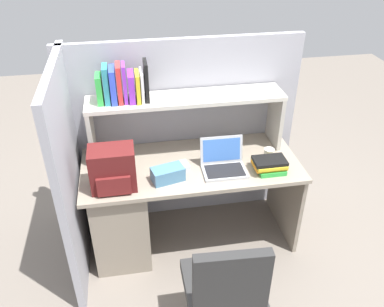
# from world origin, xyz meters

# --- Properties ---
(ground_plane) EXTENTS (8.00, 8.00, 0.00)m
(ground_plane) POSITION_xyz_m (0.00, 0.00, 0.00)
(ground_plane) COLOR slate
(desk) EXTENTS (1.60, 0.70, 0.73)m
(desk) POSITION_xyz_m (-0.39, 0.00, 0.40)
(desk) COLOR gray
(desk) RESTS_ON ground_plane
(cubicle_partition_rear) EXTENTS (1.84, 0.05, 1.55)m
(cubicle_partition_rear) POSITION_xyz_m (0.00, 0.38, 0.78)
(cubicle_partition_rear) COLOR #9E9EA8
(cubicle_partition_rear) RESTS_ON ground_plane
(cubicle_partition_left) EXTENTS (0.05, 1.06, 1.55)m
(cubicle_partition_left) POSITION_xyz_m (-0.85, -0.05, 0.78)
(cubicle_partition_left) COLOR #9E9EA8
(cubicle_partition_left) RESTS_ON ground_plane
(overhead_hutch) EXTENTS (1.44, 0.28, 0.45)m
(overhead_hutch) POSITION_xyz_m (0.00, 0.20, 1.08)
(overhead_hutch) COLOR #BCB7AC
(overhead_hutch) RESTS_ON desk
(reference_books_on_shelf) EXTENTS (0.35, 0.19, 0.28)m
(reference_books_on_shelf) POSITION_xyz_m (-0.44, 0.20, 1.30)
(reference_books_on_shelf) COLOR green
(reference_books_on_shelf) RESTS_ON overhead_hutch
(laptop) EXTENTS (0.31, 0.26, 0.22)m
(laptop) POSITION_xyz_m (0.22, -0.11, 0.78)
(laptop) COLOR #B7BABF
(laptop) RESTS_ON desk
(backpack) EXTENTS (0.30, 0.23, 0.30)m
(backpack) POSITION_xyz_m (-0.56, -0.19, 0.87)
(backpack) COLOR #591919
(backpack) RESTS_ON desk
(computer_mouse) EXTENTS (0.08, 0.11, 0.03)m
(computer_mouse) POSITION_xyz_m (-0.06, -0.03, 0.75)
(computer_mouse) COLOR silver
(computer_mouse) RESTS_ON desk
(paper_cup) EXTENTS (0.08, 0.08, 0.08)m
(paper_cup) POSITION_xyz_m (0.59, -0.03, 0.77)
(paper_cup) COLOR white
(paper_cup) RESTS_ON desk
(tissue_box) EXTENTS (0.24, 0.17, 0.10)m
(tissue_box) POSITION_xyz_m (-0.19, -0.17, 0.78)
(tissue_box) COLOR teal
(tissue_box) RESTS_ON desk
(desk_book_stack) EXTENTS (0.23, 0.19, 0.10)m
(desk_book_stack) POSITION_xyz_m (0.54, -0.18, 0.78)
(desk_book_stack) COLOR green
(desk_book_stack) RESTS_ON desk
(office_chair) EXTENTS (0.52, 0.52, 0.93)m
(office_chair) POSITION_xyz_m (0.03, -0.96, 0.39)
(office_chair) COLOR black
(office_chair) RESTS_ON ground_plane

